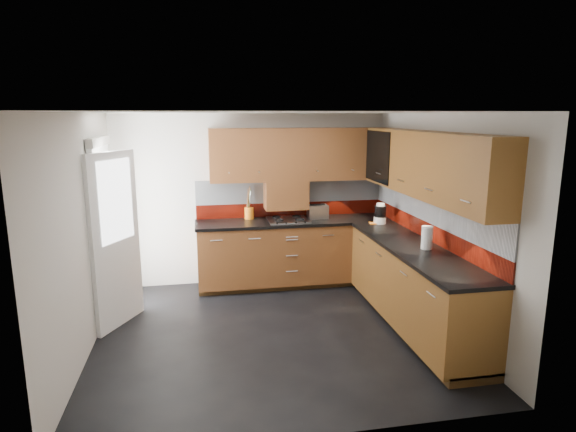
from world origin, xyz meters
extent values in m
cube|color=black|center=(0.00, 0.00, -0.01)|extent=(4.00, 3.80, 0.02)
cube|color=white|center=(0.00, 0.00, 2.45)|extent=(4.00, 3.80, 0.10)
cube|color=beige|center=(0.00, 1.84, 1.20)|extent=(4.00, 0.08, 2.64)
cube|color=beige|center=(0.00, -1.84, 1.20)|extent=(4.00, 0.08, 2.64)
cube|color=beige|center=(-1.94, 0.00, 1.20)|extent=(0.08, 3.80, 2.64)
cube|color=beige|center=(1.94, 0.00, 1.20)|extent=(0.08, 3.80, 2.64)
cube|color=#562F13|center=(0.55, 1.50, 0.48)|extent=(2.70, 0.60, 0.95)
cube|color=brown|center=(1.60, -0.10, 0.48)|extent=(0.60, 2.60, 0.95)
cube|color=#422A12|center=(0.55, 1.53, 0.05)|extent=(2.70, 0.54, 0.10)
cube|color=#422A12|center=(1.63, -0.10, 0.05)|extent=(0.54, 2.60, 0.10)
cube|color=black|center=(0.54, 1.49, 0.92)|extent=(2.72, 0.62, 0.04)
cube|color=black|center=(1.59, -0.12, 0.92)|extent=(0.62, 2.60, 0.04)
cube|color=maroon|center=(0.55, 1.79, 1.04)|extent=(2.70, 0.02, 0.20)
cube|color=silver|center=(0.55, 1.79, 1.31)|extent=(2.70, 0.02, 0.34)
cube|color=maroon|center=(1.89, 0.20, 1.04)|extent=(0.02, 3.20, 0.20)
cube|color=silver|center=(1.89, 0.20, 1.31)|extent=(0.02, 3.20, 0.34)
cube|color=#562F13|center=(0.65, 1.64, 1.84)|extent=(2.50, 0.33, 0.72)
cube|color=brown|center=(1.73, 0.04, 1.84)|extent=(0.33, 2.87, 0.72)
cube|color=silver|center=(0.50, 1.46, 1.63)|extent=(1.80, 0.01, 0.16)
cube|color=silver|center=(1.56, 0.00, 1.63)|extent=(0.01, 2.00, 0.16)
cube|color=#562F13|center=(0.45, 1.64, 1.28)|extent=(0.60, 0.33, 0.40)
cube|color=black|center=(1.56, 1.07, 1.84)|extent=(0.01, 0.80, 0.66)
cube|color=#FFD18C|center=(1.87, 1.07, 1.84)|extent=(0.01, 0.76, 0.64)
cube|color=black|center=(1.73, 1.07, 1.86)|extent=(0.29, 0.76, 0.01)
cylinder|color=black|center=(1.73, 0.82, 1.96)|extent=(0.07, 0.07, 0.16)
cylinder|color=black|center=(1.73, 0.97, 1.96)|extent=(0.07, 0.07, 0.16)
cylinder|color=white|center=(1.73, 1.12, 1.96)|extent=(0.07, 0.07, 0.16)
cylinder|color=black|center=(1.73, 1.27, 1.96)|extent=(0.07, 0.07, 0.16)
cube|color=white|center=(-1.86, 0.90, 1.02)|extent=(0.06, 0.95, 2.04)
cube|color=white|center=(-1.68, 0.55, 1.00)|extent=(0.42, 0.73, 1.98)
cube|color=white|center=(-1.65, 0.55, 1.45)|extent=(0.28, 0.50, 0.90)
cube|color=silver|center=(0.45, 1.48, 0.95)|extent=(0.55, 0.48, 0.02)
torus|color=black|center=(0.31, 1.37, 0.98)|extent=(0.12, 0.12, 0.02)
torus|color=black|center=(0.59, 1.37, 0.98)|extent=(0.12, 0.12, 0.02)
torus|color=black|center=(0.31, 1.59, 0.98)|extent=(0.12, 0.12, 0.02)
torus|color=black|center=(0.59, 1.59, 0.98)|extent=(0.12, 0.12, 0.02)
cube|color=black|center=(0.45, 1.25, 0.96)|extent=(0.42, 0.04, 0.02)
cylinder|color=orange|center=(-0.07, 1.70, 1.02)|extent=(0.13, 0.13, 0.16)
cylinder|color=#98643D|center=(-0.07, 1.72, 1.22)|extent=(0.06, 0.02, 0.32)
cylinder|color=#98643D|center=(-0.06, 1.72, 1.21)|extent=(0.06, 0.03, 0.30)
cylinder|color=#98643D|center=(-0.07, 1.72, 1.23)|extent=(0.06, 0.03, 0.34)
cylinder|color=#98643D|center=(-0.05, 1.72, 1.20)|extent=(0.04, 0.04, 0.28)
cylinder|color=#98643D|center=(-0.08, 1.71, 1.21)|extent=(0.04, 0.05, 0.31)
cube|color=silver|center=(0.89, 1.54, 1.04)|extent=(0.28, 0.18, 0.19)
cube|color=black|center=(0.89, 1.54, 1.14)|extent=(0.21, 0.03, 0.01)
cube|color=black|center=(0.89, 1.59, 1.14)|extent=(0.21, 0.03, 0.01)
cylinder|color=white|center=(1.64, 1.08, 0.99)|extent=(0.17, 0.17, 0.09)
cylinder|color=black|center=(1.64, 1.08, 1.11)|extent=(0.16, 0.16, 0.15)
cylinder|color=white|center=(1.64, 1.08, 1.20)|extent=(0.11, 0.11, 0.04)
cylinder|color=white|center=(1.68, -0.20, 1.07)|extent=(0.14, 0.14, 0.25)
cube|color=orange|center=(1.56, 1.08, 0.95)|extent=(0.14, 0.12, 0.01)
camera|label=1|loc=(-0.74, -4.91, 2.38)|focal=30.00mm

